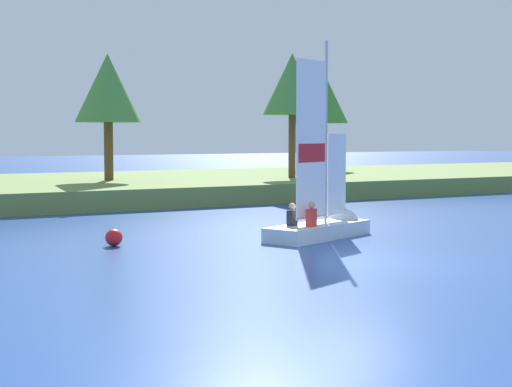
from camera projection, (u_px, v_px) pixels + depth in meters
name	position (u px, v px, depth m)	size (l,w,h in m)	color
ground_plane	(363.00, 262.00, 19.47)	(200.00, 200.00, 0.00)	#234793
shore_bank	(74.00, 189.00, 39.32)	(80.00, 15.81, 0.86)	olive
shoreline_tree_centre	(108.00, 89.00, 38.69)	(3.15, 3.15, 6.01)	brown
shoreline_tree_midright	(292.00, 85.00, 41.08)	(3.00, 3.00, 6.26)	brown
shoreline_tree_right	(320.00, 94.00, 50.20)	(3.52, 3.52, 6.52)	brown
sailboat	(330.00, 221.00, 24.45)	(4.50, 2.79, 6.13)	silver
channel_buoy	(114.00, 238.00, 22.24)	(0.47, 0.47, 0.47)	red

